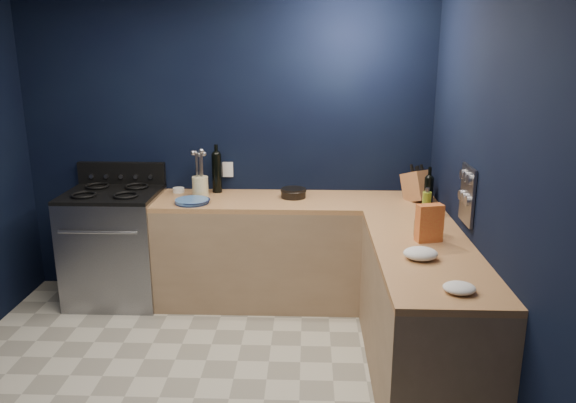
{
  "coord_description": "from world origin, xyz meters",
  "views": [
    {
      "loc": [
        0.7,
        -3.02,
        2.11
      ],
      "look_at": [
        0.55,
        1.0,
        1.0
      ],
      "focal_mm": 35.11,
      "sensor_mm": 36.0,
      "label": 1
    }
  ],
  "objects_px": {
    "crouton_bag": "(429,223)",
    "gas_range": "(116,248)",
    "knife_block": "(416,186)",
    "utensil_crock": "(200,186)",
    "plate_stack": "(192,201)"
  },
  "relations": [
    {
      "from": "crouton_bag",
      "to": "utensil_crock",
      "type": "bearing_deg",
      "value": 133.21
    },
    {
      "from": "knife_block",
      "to": "crouton_bag",
      "type": "height_order",
      "value": "knife_block"
    },
    {
      "from": "plate_stack",
      "to": "knife_block",
      "type": "height_order",
      "value": "knife_block"
    },
    {
      "from": "knife_block",
      "to": "crouton_bag",
      "type": "bearing_deg",
      "value": -126.37
    },
    {
      "from": "crouton_bag",
      "to": "gas_range",
      "type": "bearing_deg",
      "value": 143.52
    },
    {
      "from": "utensil_crock",
      "to": "gas_range",
      "type": "bearing_deg",
      "value": -173.17
    },
    {
      "from": "gas_range",
      "to": "crouton_bag",
      "type": "relative_size",
      "value": 3.77
    },
    {
      "from": "gas_range",
      "to": "plate_stack",
      "type": "distance_m",
      "value": 0.85
    },
    {
      "from": "gas_range",
      "to": "knife_block",
      "type": "distance_m",
      "value": 2.57
    },
    {
      "from": "knife_block",
      "to": "crouton_bag",
      "type": "xyz_separation_m",
      "value": [
        -0.1,
        -1.0,
        0.0
      ]
    },
    {
      "from": "utensil_crock",
      "to": "crouton_bag",
      "type": "relative_size",
      "value": 0.68
    },
    {
      "from": "plate_stack",
      "to": "crouton_bag",
      "type": "relative_size",
      "value": 1.1
    },
    {
      "from": "utensil_crock",
      "to": "crouton_bag",
      "type": "bearing_deg",
      "value": -32.58
    },
    {
      "from": "utensil_crock",
      "to": "knife_block",
      "type": "xyz_separation_m",
      "value": [
        1.78,
        -0.07,
        0.03
      ]
    },
    {
      "from": "plate_stack",
      "to": "utensil_crock",
      "type": "bearing_deg",
      "value": 83.21
    }
  ]
}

